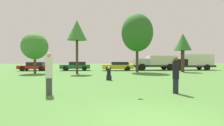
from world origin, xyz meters
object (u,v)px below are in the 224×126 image
object	(u,v)px
bystander_sitting	(109,74)
parked_car_red	(34,66)
parked_car_yellow	(118,66)
person_thrower	(49,73)
delivery_truck_silver	(156,62)
parked_car_green	(76,66)
frisbee	(130,62)
tree_1	(77,31)
tree_0	(35,46)
tree_3	(183,43)
tree_2	(137,33)
delivery_truck_black	(193,62)
person_catcher	(176,75)

from	to	relation	value
bystander_sitting	parked_car_red	size ratio (longest dim) A/B	0.27
parked_car_yellow	person_thrower	bearing A→B (deg)	71.26
parked_car_red	delivery_truck_silver	distance (m)	17.82
person_thrower	delivery_truck_silver	distance (m)	21.42
person_thrower	parked_car_green	world-z (taller)	person_thrower
frisbee	tree_1	bearing A→B (deg)	106.35
person_thrower	tree_0	distance (m)	13.92
person_thrower	parked_car_yellow	xyz separation A→B (m)	(5.44, 17.38, -0.33)
tree_1	bystander_sitting	bearing A→B (deg)	-63.53
tree_0	person_thrower	bearing A→B (deg)	-69.93
tree_1	parked_car_green	xyz separation A→B (m)	(-0.76, 6.30, -4.10)
parked_car_green	tree_3	bearing A→B (deg)	161.19
person_thrower	tree_2	world-z (taller)	tree_2
parked_car_green	delivery_truck_black	world-z (taller)	delivery_truck_black
tree_1	delivery_truck_silver	world-z (taller)	tree_1
tree_1	delivery_truck_silver	xyz separation A→B (m)	(11.20, 6.36, -3.57)
frisbee	parked_car_yellow	distance (m)	17.91
delivery_truck_black	tree_1	bearing A→B (deg)	18.38
parked_car_red	delivery_truck_black	xyz separation A→B (m)	(23.54, -0.24, 0.62)
tree_3	parked_car_red	distance (m)	20.50
tree_0	parked_car_yellow	distance (m)	11.36
tree_1	parked_car_yellow	distance (m)	8.72
parked_car_yellow	delivery_truck_silver	distance (m)	5.99
parked_car_yellow	delivery_truck_silver	size ratio (longest dim) A/B	0.66
person_thrower	parked_car_yellow	world-z (taller)	person_thrower
person_thrower	tree_2	distance (m)	16.13
bystander_sitting	tree_3	distance (m)	13.35
parked_car_red	parked_car_yellow	size ratio (longest dim) A/B	0.91
person_thrower	tree_3	world-z (taller)	tree_3
tree_1	parked_car_red	size ratio (longest dim) A/B	1.48
bystander_sitting	tree_0	distance (m)	11.10
person_thrower	parked_car_red	bearing A→B (deg)	111.81
parked_car_yellow	delivery_truck_black	distance (m)	11.67
tree_3	delivery_truck_silver	xyz separation A→B (m)	(-1.98, 4.44, -2.52)
frisbee	delivery_truck_silver	bearing A→B (deg)	67.73
frisbee	bystander_sitting	xyz separation A→B (m)	(-0.52, 6.07, -1.08)
tree_3	delivery_truck_silver	world-z (taller)	tree_3
tree_2	delivery_truck_black	bearing A→B (deg)	22.89
tree_3	person_catcher	bearing A→B (deg)	-117.71
frisbee	tree_1	distance (m)	13.16
bystander_sitting	tree_1	bearing A→B (deg)	116.47
bystander_sitting	tree_3	size ratio (longest dim) A/B	0.22
tree_2	frisbee	bearing A→B (deg)	-104.45
tree_0	tree_3	size ratio (longest dim) A/B	0.93
tree_3	parked_car_green	distance (m)	14.93
person_catcher	parked_car_red	world-z (taller)	person_catcher
person_thrower	parked_car_green	size ratio (longest dim) A/B	0.46
delivery_truck_silver	tree_3	bearing A→B (deg)	112.65
bystander_sitting	delivery_truck_silver	size ratio (longest dim) A/B	0.16
tree_2	parked_car_green	size ratio (longest dim) A/B	1.70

